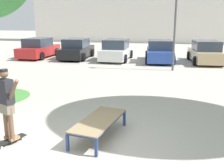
% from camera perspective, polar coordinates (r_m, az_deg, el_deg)
% --- Properties ---
extents(ground_plane, '(120.00, 120.00, 0.00)m').
position_cam_1_polar(ground_plane, '(6.07, -6.92, -14.27)').
color(ground_plane, '#B2AA9E').
extents(skate_box, '(1.05, 2.00, 0.46)m').
position_cam_1_polar(skate_box, '(6.52, -2.86, -8.10)').
color(skate_box, navy).
rests_on(skate_box, ground).
extents(skateboard, '(0.49, 0.82, 0.09)m').
position_cam_1_polar(skateboard, '(6.77, -21.26, -11.33)').
color(skateboard, black).
rests_on(skateboard, ground).
extents(skater, '(0.95, 0.46, 1.69)m').
position_cam_1_polar(skater, '(6.43, -22.02, -3.24)').
color(skater, brown).
rests_on(skater, skateboard).
extents(car_red, '(1.93, 4.21, 1.50)m').
position_cam_1_polar(car_red, '(21.09, -15.66, 7.44)').
color(car_red, red).
rests_on(car_red, ground).
extents(car_black, '(2.07, 4.28, 1.50)m').
position_cam_1_polar(car_black, '(19.92, -7.69, 7.48)').
color(car_black, black).
rests_on(car_black, ground).
extents(car_white, '(1.94, 4.21, 1.50)m').
position_cam_1_polar(car_white, '(18.99, 0.96, 7.29)').
color(car_white, silver).
rests_on(car_white, ground).
extents(car_blue, '(2.20, 4.34, 1.50)m').
position_cam_1_polar(car_blue, '(18.59, 10.28, 6.93)').
color(car_blue, '#28479E').
rests_on(car_blue, ground).
extents(car_tan, '(2.20, 4.34, 1.50)m').
position_cam_1_polar(car_tan, '(18.85, 19.66, 6.45)').
color(car_tan, tan).
rests_on(car_tan, ground).
extents(light_post, '(0.36, 0.36, 5.83)m').
position_cam_1_polar(light_post, '(15.31, 13.85, 17.10)').
color(light_post, '#4C4C51').
rests_on(light_post, ground).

